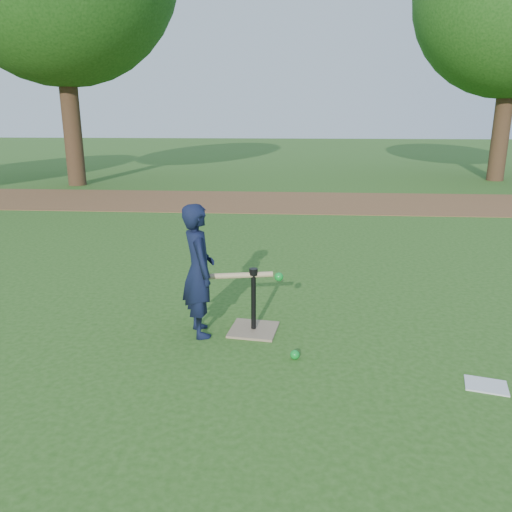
{
  "coord_description": "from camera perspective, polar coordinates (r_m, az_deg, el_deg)",
  "views": [
    {
      "loc": [
        0.29,
        -4.08,
        1.97
      ],
      "look_at": [
        -0.07,
        0.55,
        0.65
      ],
      "focal_mm": 35.0,
      "sensor_mm": 36.0,
      "label": 1
    }
  ],
  "objects": [
    {
      "name": "wiffle_ball_ground",
      "position": [
        4.25,
        4.47,
        -11.18
      ],
      "size": [
        0.08,
        0.08,
        0.08
      ],
      "primitive_type": "sphere",
      "color": "#0D9127",
      "rests_on": "ground"
    },
    {
      "name": "child",
      "position": [
        4.53,
        -6.58,
        -1.67
      ],
      "size": [
        0.44,
        0.52,
        1.22
      ],
      "primitive_type": "imported",
      "rotation": [
        0.0,
        0.0,
        1.97
      ],
      "color": "black",
      "rests_on": "ground"
    },
    {
      "name": "clipboard",
      "position": [
        4.24,
        24.82,
        -13.28
      ],
      "size": [
        0.35,
        0.3,
        0.01
      ],
      "primitive_type": "cube",
      "rotation": [
        0.0,
        0.0,
        -0.26
      ],
      "color": "silver",
      "rests_on": "ground"
    },
    {
      "name": "ground",
      "position": [
        4.54,
        0.34,
        -9.87
      ],
      "size": [
        80.0,
        80.0,
        0.0
      ],
      "primitive_type": "plane",
      "color": "#285116",
      "rests_on": "ground"
    },
    {
      "name": "swing_action",
      "position": [
        4.55,
        -1.29,
        -2.27
      ],
      "size": [
        0.73,
        0.17,
        0.08
      ],
      "color": "tan",
      "rests_on": "ground"
    },
    {
      "name": "dirt_strip",
      "position": [
        11.74,
        2.95,
        6.21
      ],
      "size": [
        24.0,
        3.0,
        0.01
      ],
      "primitive_type": "cube",
      "color": "brown",
      "rests_on": "ground"
    },
    {
      "name": "batting_tee",
      "position": [
        4.72,
        -0.28,
        -7.31
      ],
      "size": [
        0.48,
        0.48,
        0.61
      ],
      "color": "#93795D",
      "rests_on": "ground"
    }
  ]
}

